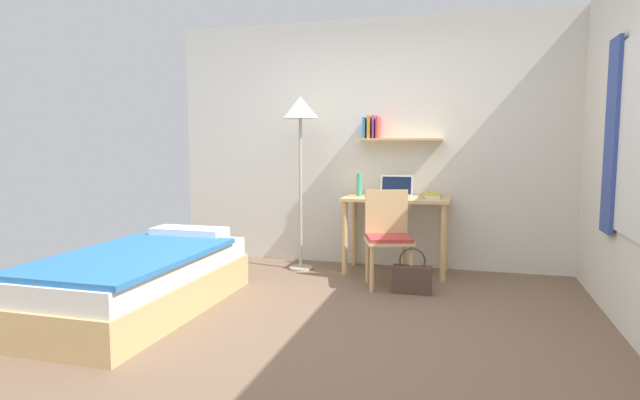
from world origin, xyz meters
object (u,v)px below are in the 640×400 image
Objects in this scene: handbag at (412,278)px; laptop at (396,191)px; book_stack at (432,196)px; standing_lamp at (300,119)px; desk at (396,212)px; water_bottle at (359,185)px; desk_chair at (388,234)px; bed at (141,281)px.

laptop is at bearing 108.22° from handbag.
standing_lamp is at bearing -172.31° from book_stack.
desk is 4.54× the size of water_bottle.
laptop is at bearing 178.81° from book_stack.
water_bottle is 0.57× the size of handbag.
laptop is 0.38m from water_bottle.
laptop is at bearing 90.61° from desk_chair.
desk_chair is 0.47m from handbag.
book_stack reaches higher than desk.
water_bottle is at bearing 52.66° from bed.
bed is at bearing -115.49° from standing_lamp.
book_stack is at bearing 2.19° from water_bottle.
standing_lamp is (-0.97, -0.12, 0.94)m from desk.
handbag is (-0.11, -0.75, -0.66)m from book_stack.
standing_lamp is (0.78, 1.64, 1.31)m from bed.
laptop is at bearing 5.44° from water_bottle.
standing_lamp reaches higher than laptop.
standing_lamp reaches higher than bed.
desk_chair is (1.74, 1.27, 0.24)m from bed.
desk_chair is at bearing -122.73° from book_stack.
desk_chair is at bearing 36.09° from bed.
handbag is (0.62, -0.72, -0.75)m from water_bottle.
book_stack is at bearing 40.96° from bed.
handbag is at bearing -39.84° from desk_chair.
bed is 2.25× the size of desk_chair.
standing_lamp is at bearing -169.05° from laptop.
desk_chair is 1.49m from standing_lamp.
laptop is 1.33× the size of book_stack.
desk is at bearing 108.71° from handbag.
desk is (1.75, 1.76, 0.38)m from bed.
book_stack is 0.62× the size of handbag.
book_stack is (0.34, 0.06, 0.17)m from desk.
bed is 2.83m from book_stack.
book_stack reaches higher than handbag.
water_bottle is 1.21m from handbag.
water_bottle is at bearing 14.35° from standing_lamp.
desk is 0.47m from water_bottle.
book_stack is 1.00m from handbag.
handbag is (1.20, -0.57, -1.42)m from standing_lamp.
handbag is at bearing -98.19° from book_stack.
desk is at bearing -170.67° from book_stack.
water_bottle is at bearing 125.94° from desk_chair.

